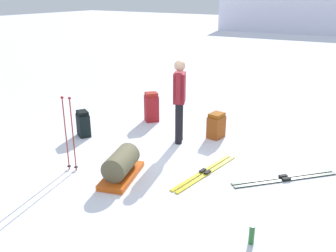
{
  "coord_description": "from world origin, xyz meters",
  "views": [
    {
      "loc": [
        3.29,
        -5.16,
        2.96
      ],
      "look_at": [
        0.0,
        0.0,
        0.7
      ],
      "focal_mm": 39.32,
      "sensor_mm": 36.0,
      "label": 1
    }
  ],
  "objects": [
    {
      "name": "skier_standing",
      "position": [
        -0.33,
        0.93,
        0.95
      ],
      "size": [
        0.34,
        0.53,
        1.7
      ],
      "color": "black",
      "rests_on": "ground_plane"
    },
    {
      "name": "gear_sled",
      "position": [
        -0.32,
        -0.94,
        0.22
      ],
      "size": [
        0.74,
        1.14,
        0.49
      ],
      "color": "#D75113",
      "rests_on": "ground_plane"
    },
    {
      "name": "thermos_bottle",
      "position": [
        2.13,
        -1.41,
        0.13
      ],
      "size": [
        0.07,
        0.07,
        0.26
      ],
      "primitive_type": "cylinder",
      "color": "#28682C",
      "rests_on": "ground_plane"
    },
    {
      "name": "ski_pair_near",
      "position": [
        2.0,
        0.48,
        0.01
      ],
      "size": [
        1.39,
        1.49,
        0.05
      ],
      "color": "black",
      "rests_on": "ground_plane"
    },
    {
      "name": "backpack_large_dark",
      "position": [
        -1.54,
        1.69,
        0.35
      ],
      "size": [
        0.4,
        0.41,
        0.71
      ],
      "color": "maroon",
      "rests_on": "ground_plane"
    },
    {
      "name": "ski_pair_far",
      "position": [
        0.78,
        -0.04,
        0.01
      ],
      "size": [
        0.39,
        1.72,
        0.05
      ],
      "color": "#B4A618",
      "rests_on": "ground_plane"
    },
    {
      "name": "ground_plane",
      "position": [
        0.0,
        0.0,
        0.0
      ],
      "size": [
        80.0,
        80.0,
        0.0
      ],
      "primitive_type": "plane",
      "color": "white"
    },
    {
      "name": "backpack_bright",
      "position": [
        0.22,
        1.56,
        0.27
      ],
      "size": [
        0.31,
        0.38,
        0.55
      ],
      "color": "#964516",
      "rests_on": "ground_plane"
    },
    {
      "name": "ski_poles_planted_near",
      "position": [
        -1.24,
        -1.18,
        0.74
      ],
      "size": [
        0.2,
        0.11,
        1.33
      ],
      "color": "maroon",
      "rests_on": "ground_plane"
    },
    {
      "name": "backpack_small_spare",
      "position": [
        -2.22,
        0.1,
        0.27
      ],
      "size": [
        0.39,
        0.36,
        0.56
      ],
      "color": "black",
      "rests_on": "ground_plane"
    }
  ]
}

